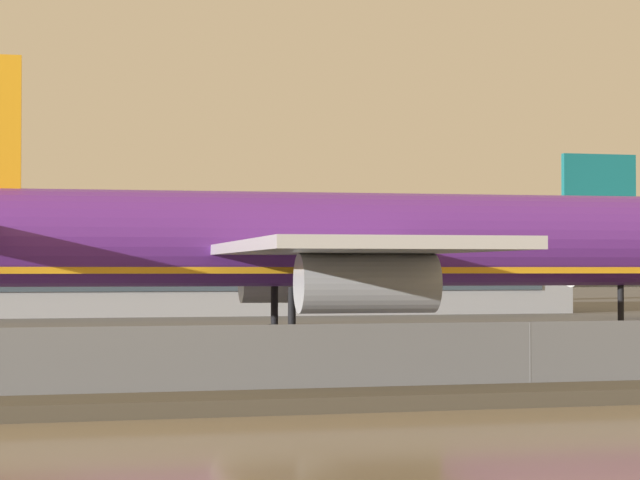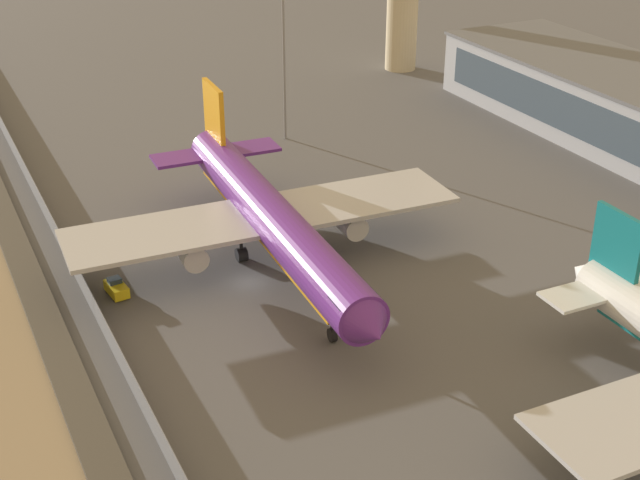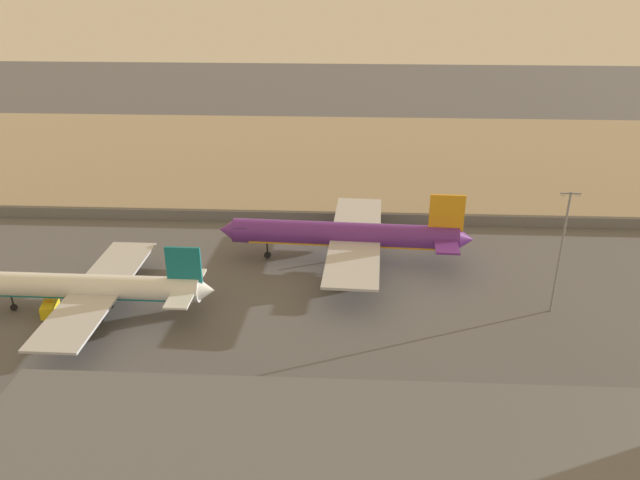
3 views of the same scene
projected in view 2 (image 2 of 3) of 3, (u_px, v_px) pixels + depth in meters
name	position (u px, v px, depth m)	size (l,w,h in m)	color
ground_plane	(249.00, 282.00, 92.48)	(500.00, 500.00, 0.00)	#565659
shoreline_seawall	(48.00, 327.00, 84.32)	(320.00, 3.00, 0.50)	#474238
perimeter_fence	(94.00, 307.00, 85.65)	(280.00, 0.10, 2.44)	slate
cargo_jet_purple	(270.00, 217.00, 93.22)	(49.99, 42.72, 14.91)	#602889
baggage_tug	(116.00, 288.00, 89.74)	(3.37, 1.97, 1.80)	yellow
apron_light_mast_apron_west	(284.00, 57.00, 125.15)	(3.20, 0.40, 21.69)	gray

